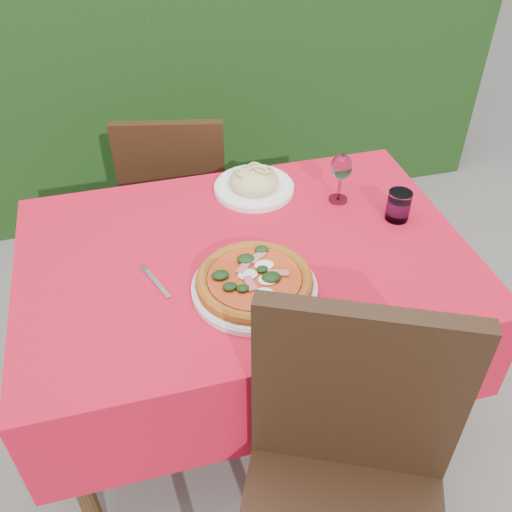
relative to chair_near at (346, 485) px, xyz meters
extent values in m
plane|color=#625D58|center=(-0.07, 0.64, -0.58)|extent=(60.00, 60.00, 0.00)
cube|color=black|center=(-0.07, 2.19, 0.22)|extent=(3.20, 0.55, 1.60)
cube|color=#412B14|center=(-0.07, 0.64, 0.14)|extent=(1.20, 0.80, 0.04)
cylinder|color=#412B14|center=(-0.61, 0.30, -0.23)|extent=(0.05, 0.05, 0.70)
cylinder|color=#412B14|center=(0.47, 0.30, -0.23)|extent=(0.05, 0.05, 0.70)
cylinder|color=#412B14|center=(-0.61, 0.98, -0.23)|extent=(0.05, 0.05, 0.70)
cylinder|color=#412B14|center=(0.47, 0.98, -0.23)|extent=(0.05, 0.05, 0.70)
cube|color=red|center=(-0.07, 0.64, 0.01)|extent=(1.26, 0.86, 0.32)
cube|color=black|center=(0.05, 0.10, 0.18)|extent=(0.43, 0.23, 0.50)
cylinder|color=black|center=(-0.13, 0.17, -0.35)|extent=(0.04, 0.04, 0.47)
cube|color=black|center=(-0.16, 1.42, -0.16)|extent=(0.47, 0.47, 0.04)
cube|color=black|center=(-0.20, 1.24, 0.07)|extent=(0.39, 0.12, 0.43)
cylinder|color=black|center=(0.04, 1.54, -0.38)|extent=(0.03, 0.03, 0.40)
cylinder|color=black|center=(-0.28, 1.62, -0.38)|extent=(0.03, 0.03, 0.40)
cylinder|color=black|center=(-0.03, 1.22, -0.38)|extent=(0.03, 0.03, 0.40)
cylinder|color=black|center=(-0.36, 1.29, -0.38)|extent=(0.03, 0.03, 0.40)
cylinder|color=silver|center=(-0.08, 0.48, 0.18)|extent=(0.33, 0.33, 0.02)
cylinder|color=#C66B1B|center=(-0.08, 0.48, 0.20)|extent=(0.39, 0.39, 0.02)
cylinder|color=maroon|center=(-0.08, 0.48, 0.21)|extent=(0.32, 0.32, 0.01)
cylinder|color=white|center=(0.04, 0.94, 0.18)|extent=(0.26, 0.26, 0.02)
ellipsoid|color=beige|center=(0.04, 0.94, 0.21)|extent=(0.21, 0.21, 0.07)
cylinder|color=silver|center=(0.42, 0.68, 0.22)|extent=(0.07, 0.07, 0.09)
cylinder|color=#98B7CE|center=(0.42, 0.68, 0.20)|extent=(0.06, 0.06, 0.06)
cylinder|color=silver|center=(0.28, 0.81, 0.17)|extent=(0.06, 0.06, 0.01)
cylinder|color=silver|center=(0.28, 0.81, 0.22)|extent=(0.01, 0.01, 0.08)
ellipsoid|color=silver|center=(0.28, 0.81, 0.29)|extent=(0.07, 0.07, 0.08)
cube|color=#B0B0B7|center=(-0.32, 0.57, 0.17)|extent=(0.08, 0.17, 0.00)
camera|label=1|loc=(-0.36, -0.56, 1.20)|focal=40.00mm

